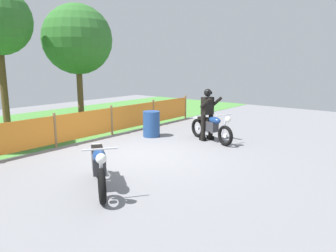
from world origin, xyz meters
TOP-DOWN VIEW (x-y plane):
  - ground at (0.00, 0.00)m, footprint 24.00×24.00m
  - grass_verge at (0.00, 6.12)m, footprint 24.00×7.19m
  - barrier_fence at (-0.00, 2.52)m, footprint 11.14×0.08m
  - tree_near_right at (3.13, 7.06)m, footprint 3.24×3.24m
  - motorcycle_lead at (-2.38, -1.06)m, footprint 1.34×1.81m
  - motorcycle_trailing at (2.48, -0.70)m, footprint 0.88×1.96m
  - rider_trailing at (2.55, -0.51)m, footprint 0.67×0.68m
  - oil_drum at (1.80, 1.27)m, footprint 0.58×0.58m

SIDE VIEW (x-z plane):
  - ground at x=0.00m, z-range -0.02..0.00m
  - grass_verge at x=0.00m, z-range 0.00..0.01m
  - oil_drum at x=1.80m, z-range 0.00..0.88m
  - motorcycle_trailing at x=2.48m, z-range -0.01..0.95m
  - motorcycle_lead at x=-2.38m, z-range -0.02..1.00m
  - barrier_fence at x=0.00m, z-range 0.02..1.07m
  - rider_trailing at x=2.55m, z-range 0.07..1.76m
  - tree_near_right at x=3.13m, z-range 0.97..6.17m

